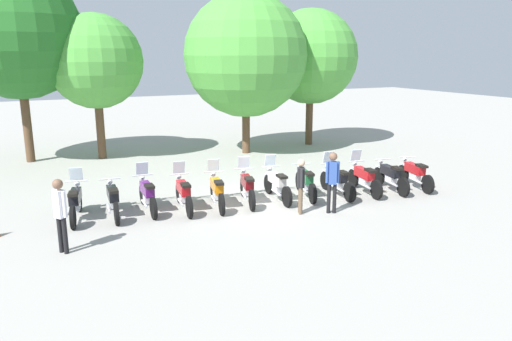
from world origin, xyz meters
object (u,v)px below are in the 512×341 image
at_px(tree_2, 246,55).
at_px(motorcycle_1, 113,199).
at_px(motorcycle_7, 305,182).
at_px(person_0, 301,182).
at_px(motorcycle_0, 76,201).
at_px(motorcycle_2, 147,194).
at_px(person_1, 332,177).
at_px(motorcycle_4, 217,190).
at_px(motorcycle_5, 247,187).
at_px(tree_1, 95,62).
at_px(person_2, 60,210).
at_px(motorcycle_8, 337,180).
at_px(motorcycle_6, 277,184).
at_px(motorcycle_9, 364,178).
at_px(tree_3, 311,57).
at_px(motorcycle_11, 415,173).
at_px(tree_0, 17,34).
at_px(motorcycle_10, 390,176).
at_px(motorcycle_3, 183,193).

bearing_deg(tree_2, motorcycle_1, -137.22).
xyz_separation_m(motorcycle_7, person_0, (-1.03, -1.42, 0.44)).
relative_size(motorcycle_0, motorcycle_2, 0.99).
distance_m(motorcycle_7, person_1, 1.89).
height_order(motorcycle_4, motorcycle_5, same).
bearing_deg(motorcycle_7, tree_1, 44.45).
relative_size(motorcycle_0, person_2, 1.21).
bearing_deg(tree_1, motorcycle_8, -56.80).
bearing_deg(person_1, person_2, -67.90).
height_order(motorcycle_4, tree_1, tree_1).
distance_m(motorcycle_0, person_2, 2.51).
height_order(motorcycle_8, person_2, person_2).
distance_m(motorcycle_2, motorcycle_6, 4.06).
height_order(motorcycle_1, motorcycle_9, motorcycle_9).
bearing_deg(motorcycle_1, motorcycle_0, 83.23).
relative_size(motorcycle_1, tree_3, 0.33).
xyz_separation_m(motorcycle_5, tree_2, (3.21, 7.15, 3.97)).
bearing_deg(person_1, motorcycle_7, -161.91).
xyz_separation_m(motorcycle_11, tree_0, (-12.03, 10.33, 4.83)).
relative_size(motorcycle_8, person_1, 1.20).
height_order(motorcycle_5, motorcycle_8, same).
bearing_deg(motorcycle_1, person_2, 149.21).
xyz_separation_m(motorcycle_2, tree_0, (-3.01, 8.89, 4.81)).
bearing_deg(motorcycle_7, tree_0, 54.68).
height_order(motorcycle_0, motorcycle_4, same).
bearing_deg(motorcycle_1, tree_0, 16.31).
height_order(motorcycle_2, motorcycle_9, same).
bearing_deg(person_1, tree_2, -164.52).
bearing_deg(person_1, motorcycle_6, -132.52).
xyz_separation_m(motorcycle_9, person_1, (-2.19, -1.33, 0.56)).
distance_m(motorcycle_4, person_2, 4.89).
distance_m(motorcycle_2, motorcycle_9, 7.12).
distance_m(motorcycle_4, motorcycle_9, 5.05).
xyz_separation_m(motorcycle_1, tree_1, (0.90, 8.32, 3.72)).
bearing_deg(motorcycle_8, motorcycle_10, -93.42).
height_order(motorcycle_0, motorcycle_2, same).
height_order(motorcycle_5, person_1, person_1).
xyz_separation_m(motorcycle_3, person_0, (2.98, -1.82, 0.43)).
bearing_deg(tree_1, motorcycle_9, -53.08).
height_order(motorcycle_4, person_1, person_1).
bearing_deg(person_2, motorcycle_1, -159.47).
xyz_separation_m(motorcycle_3, motorcycle_10, (7.01, -1.01, -0.01)).
relative_size(tree_0, tree_3, 1.19).
bearing_deg(person_2, motorcycle_10, 149.87).
bearing_deg(tree_2, tree_0, 166.23).
height_order(motorcycle_8, tree_3, tree_3).
distance_m(motorcycle_3, tree_2, 9.57).
relative_size(motorcycle_7, tree_0, 0.27).
xyz_separation_m(motorcycle_8, person_0, (-2.03, -1.09, 0.43)).
height_order(motorcycle_0, person_2, person_2).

